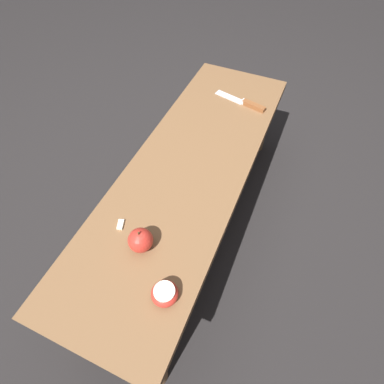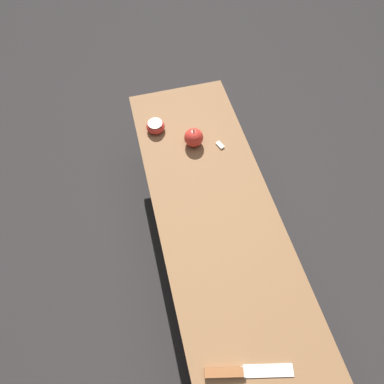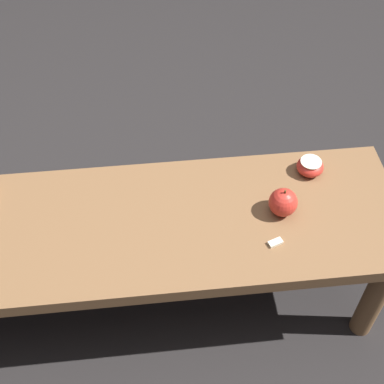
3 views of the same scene
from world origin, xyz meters
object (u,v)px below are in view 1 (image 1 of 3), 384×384
Objects in this scene: wooden_bench at (189,176)px; apple_cut at (165,293)px; apple_whole at (140,240)px; knife at (247,103)px.

wooden_bench is 18.12× the size of apple_cut.
apple_whole is 1.13× the size of apple_cut.
apple_cut is at bearing 105.90° from knife.
apple_cut is at bearing 15.92° from wooden_bench.
knife is 0.80m from apple_whole.
knife is 0.90m from apple_cut.
apple_whole is at bearing 96.56° from knife.
wooden_bench is 16.02× the size of apple_whole.
knife is 2.86× the size of apple_whole.
apple_whole reaches higher than apple_cut.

